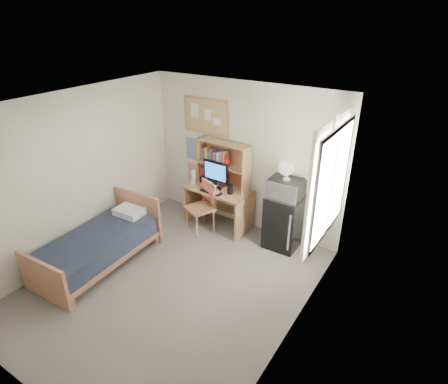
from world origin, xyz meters
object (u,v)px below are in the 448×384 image
Objects in this scene: desk at (218,207)px; mini_fridge at (284,221)px; monitor at (216,176)px; desk_fan at (287,171)px; microwave at (286,188)px; desk_chair at (200,208)px; speaker_left at (203,181)px; bulletin_board at (206,116)px; bed at (98,250)px; speaker_right at (230,189)px.

mini_fridge reaches higher than desk.
monitor is 1.81× the size of desk_fan.
microwave is (0.00, -0.02, 0.61)m from mini_fridge.
desk is 1.62m from desk_fan.
desk is 1.30× the size of mini_fridge.
speaker_left is (-0.15, 0.31, 0.37)m from desk_chair.
microwave is at bearing -9.76° from bulletin_board.
bed is 3.47× the size of monitor.
desk is at bearing 62.56° from bed.
desk_fan is at bearing -9.76° from bulletin_board.
speaker_right is at bearing 54.36° from desk_chair.
desk_chair is 1.83m from bed.
monitor is at bearing 180.00° from speaker_right.
monitor reaches higher than mini_fridge.
bed is 3.18m from desk_fan.
desk_fan reaches higher than bed.
bulletin_board reaches higher than bed.
mini_fridge reaches higher than speaker_right.
microwave reaches higher than desk_chair.
microwave is (1.28, 0.01, 0.70)m from desk.
monitor is at bearing -39.83° from bulletin_board.
desk is 1.28m from mini_fridge.
monitor is (-1.28, -0.09, 0.55)m from mini_fridge.
monitor reaches higher than desk_chair.
speaker_left is at bearing -68.63° from bulletin_board.
desk_fan is at bearing 3.77° from desk.
bed is 10.54× the size of speaker_left.
bulletin_board is at bearing 170.58° from mini_fridge.
mini_fridge is 1.73× the size of monitor.
bulletin_board is 1.79× the size of microwave.
microwave is at bearing 3.77° from desk.
desk is at bearing 89.46° from desk_chair.
bed is 3.53× the size of microwave.
monitor is 0.35m from speaker_right.
bed is 6.26× the size of desk_fan.
desk_chair is 1.75× the size of monitor.
desk_chair is at bearing -166.25° from desk_fan.
bulletin_board is 0.79× the size of desk.
monitor is (0.15, 0.29, 0.55)m from desk_chair.
mini_fridge is at bearing 90.00° from microwave.
desk_chair reaches higher than mini_fridge.
bulletin_board is at bearing 169.93° from desk_fan.
bulletin_board reaches higher than microwave.
microwave is (1.28, 0.07, 0.06)m from monitor.
desk_fan reaches higher than speaker_left.
mini_fridge is at bearing 4.67° from desk.
bulletin_board reaches higher than speaker_right.
microwave is (1.43, 0.36, 0.61)m from desk_chair.
microwave is at bearing 6.45° from monitor.
desk is at bearing -179.97° from desk_fan.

